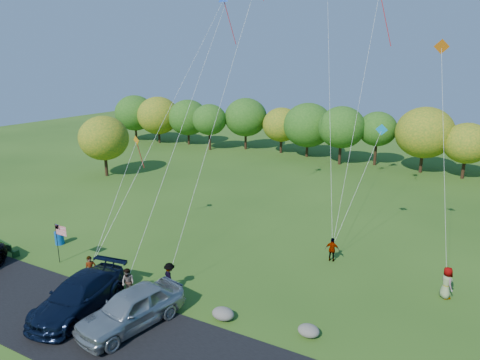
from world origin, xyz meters
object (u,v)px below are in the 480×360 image
(minivan_silver, at_px, (132,308))
(flyer_b, at_px, (128,282))
(flyer_a, at_px, (91,270))
(park_bench, at_px, (6,248))
(trash_barrel, at_px, (59,238))
(flyer_c, at_px, (170,277))
(minivan_navy, at_px, (78,296))
(flyer_d, at_px, (332,250))
(flyer_e, at_px, (447,283))

(minivan_silver, height_order, flyer_b, minivan_silver)
(flyer_a, relative_size, park_bench, 0.92)
(trash_barrel, bearing_deg, flyer_c, -7.35)
(minivan_navy, relative_size, trash_barrel, 6.41)
(park_bench, relative_size, trash_barrel, 1.98)
(minivan_navy, bearing_deg, flyer_d, 41.84)
(flyer_b, distance_m, flyer_d, 13.16)
(minivan_silver, xyz_separation_m, flyer_e, (13.57, 10.46, -0.10))
(flyer_a, height_order, flyer_e, flyer_e)
(minivan_navy, relative_size, flyer_c, 3.54)
(flyer_a, distance_m, flyer_e, 20.48)
(park_bench, bearing_deg, trash_barrel, 70.60)
(flyer_e, relative_size, park_bench, 0.98)
(flyer_b, bearing_deg, trash_barrel, 161.40)
(minivan_silver, relative_size, trash_barrel, 5.95)
(flyer_d, xyz_separation_m, park_bench, (-19.81, -9.76, -0.26))
(flyer_c, bearing_deg, minivan_navy, 84.96)
(flyer_d, height_order, park_bench, flyer_d)
(minivan_navy, xyz_separation_m, park_bench, (-9.82, 2.46, -0.39))
(minivan_navy, xyz_separation_m, minivan_silver, (3.37, 0.33, 0.08))
(minivan_navy, height_order, flyer_e, flyer_e)
(minivan_silver, distance_m, flyer_d, 13.61)
(flyer_a, bearing_deg, flyer_c, -35.59)
(flyer_e, xyz_separation_m, park_bench, (-26.75, -8.33, -0.37))
(minivan_navy, distance_m, flyer_e, 20.08)
(minivan_silver, xyz_separation_m, flyer_a, (-5.15, 2.14, -0.16))
(flyer_d, distance_m, park_bench, 22.09)
(minivan_navy, xyz_separation_m, flyer_a, (-1.78, 2.47, -0.08))
(minivan_silver, height_order, flyer_c, minivan_silver)
(flyer_c, height_order, flyer_e, flyer_e)
(minivan_silver, bearing_deg, minivan_navy, -162.34)
(minivan_navy, relative_size, flyer_e, 3.30)
(flyer_c, distance_m, park_bench, 12.80)
(park_bench, bearing_deg, flyer_a, 9.10)
(flyer_a, bearing_deg, flyer_b, -54.04)
(flyer_a, xyz_separation_m, flyer_b, (2.93, 0.00, -0.05))
(flyer_b, distance_m, park_bench, 10.97)
(minivan_silver, bearing_deg, park_bench, -177.13)
(flyer_a, height_order, park_bench, flyer_a)
(minivan_silver, bearing_deg, flyer_a, 169.48)
(minivan_navy, distance_m, flyer_a, 3.04)
(minivan_silver, bearing_deg, flyer_c, 109.56)
(trash_barrel, bearing_deg, flyer_b, -17.70)
(flyer_d, height_order, flyer_e, flyer_e)
(park_bench, bearing_deg, flyer_d, 35.26)
(minivan_navy, xyz_separation_m, flyer_e, (16.94, 10.79, -0.02))
(flyer_d, bearing_deg, flyer_a, 32.54)
(flyer_d, bearing_deg, flyer_b, 40.70)
(minivan_navy, xyz_separation_m, flyer_b, (1.15, 2.47, -0.13))
(minivan_navy, xyz_separation_m, trash_barrel, (-8.20, 5.45, -0.47))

